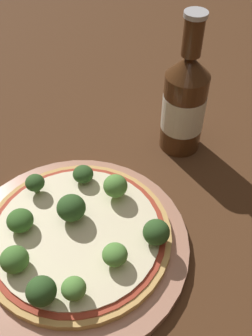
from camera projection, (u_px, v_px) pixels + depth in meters
ground_plane at (85, 237)px, 0.49m from camera, size 3.00×3.00×0.00m
plate at (74, 244)px, 0.48m from camera, size 0.28×0.28×0.01m
pizza at (80, 236)px, 0.47m from camera, size 0.23×0.23×0.01m
broccoli_floret_0 at (83, 174)px, 0.52m from camera, size 0.03×0.03×0.02m
broccoli_floret_1 at (36, 182)px, 0.50m from camera, size 0.02×0.02×0.03m
broccoli_floret_2 at (41, 291)px, 0.40m from camera, size 0.03×0.03×0.03m
broccoli_floret_3 at (20, 221)px, 0.46m from camera, size 0.03×0.03×0.03m
broccoli_floret_4 at (69, 210)px, 0.47m from camera, size 0.04×0.04×0.03m
broccoli_floret_5 at (156, 232)px, 0.45m from camera, size 0.03×0.03×0.03m
broccoli_floret_6 at (14, 259)px, 0.43m from camera, size 0.03×0.03×0.03m
broccoli_floret_7 at (117, 187)px, 0.49m from camera, size 0.03×0.03×0.03m
broccoli_floret_8 at (115, 255)px, 0.43m from camera, size 0.03×0.03×0.03m
broccoli_floret_9 at (74, 289)px, 0.40m from camera, size 0.03×0.03×0.03m
beer_bottle at (184, 103)px, 0.56m from camera, size 0.06×0.06×0.21m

